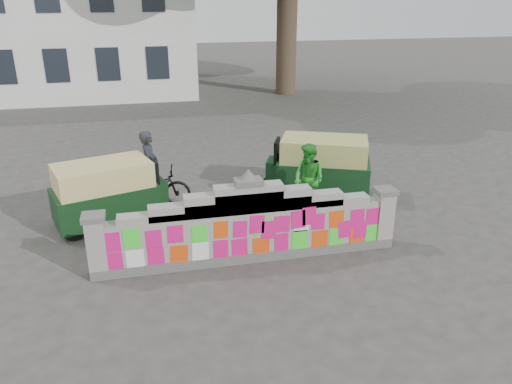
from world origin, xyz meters
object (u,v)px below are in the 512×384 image
at_px(pedestrian, 309,179).
at_px(rickshaw_right, 321,165).
at_px(cyclist_bike, 152,187).
at_px(rickshaw_left, 108,192).
at_px(cyclist_rider, 150,174).

bearing_deg(pedestrian, rickshaw_right, 119.48).
relative_size(cyclist_bike, rickshaw_right, 0.67).
bearing_deg(cyclist_bike, rickshaw_right, -85.08).
relative_size(pedestrian, rickshaw_left, 0.63).
height_order(cyclist_bike, pedestrian, pedestrian).
bearing_deg(rickshaw_right, pedestrian, 80.00).
height_order(cyclist_rider, pedestrian, pedestrian).
bearing_deg(cyclist_bike, cyclist_rider, 0.00).
height_order(cyclist_bike, rickshaw_left, rickshaw_left).
bearing_deg(cyclist_bike, rickshaw_left, 134.09).
bearing_deg(cyclist_rider, rickshaw_left, 134.09).
bearing_deg(pedestrian, cyclist_bike, -135.80).
xyz_separation_m(cyclist_rider, rickshaw_right, (4.59, -0.16, -0.06)).
bearing_deg(rickshaw_right, cyclist_bike, 20.94).
xyz_separation_m(cyclist_rider, rickshaw_left, (-1.04, -0.79, -0.10)).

